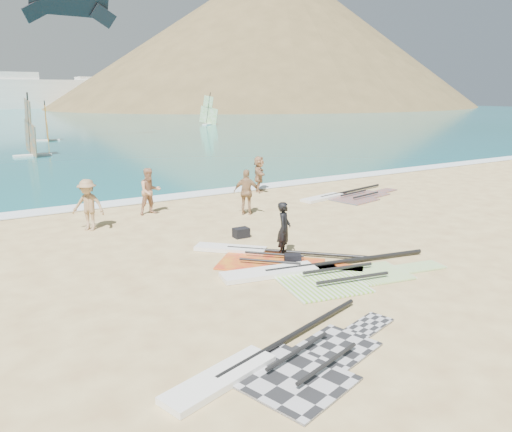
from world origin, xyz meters
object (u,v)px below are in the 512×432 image
beachgoer_left (150,191)px  rig_orange (346,196)px  gear_bag_far (293,259)px  rig_red (260,256)px  rig_grey (280,364)px  rig_green (320,274)px  beachgoer_back (247,192)px  beachgoer_mid (88,205)px  gear_bag_near (241,233)px  beachgoer_right (259,174)px  person_wetsuit (284,229)px

beachgoer_left → rig_orange: bearing=-14.4°
gear_bag_far → rig_red: bearing=117.4°
rig_orange → rig_grey: bearing=-147.6°
rig_green → beachgoer_left: beachgoer_left is taller
gear_bag_far → rig_grey: bearing=-128.3°
rig_green → beachgoer_back: size_ratio=3.41×
gear_bag_far → beachgoer_mid: (-3.84, 6.51, 0.74)m
beachgoer_left → rig_red: bearing=-87.0°
rig_green → gear_bag_near: gear_bag_near is taller
rig_red → beachgoer_left: size_ratio=2.48×
rig_red → rig_grey: bearing=-74.1°
gear_bag_near → beachgoer_back: beachgoer_back is taller
gear_bag_near → beachgoer_right: bearing=53.6°
beachgoer_mid → beachgoer_right: size_ratio=1.05×
rig_grey → gear_bag_near: (3.40, 7.16, 0.11)m
rig_grey → beachgoer_mid: 10.73m
gear_bag_far → beachgoer_mid: size_ratio=0.26×
gear_bag_near → person_wetsuit: (0.13, -2.24, 0.63)m
beachgoer_back → rig_grey: bearing=101.8°
rig_orange → gear_bag_near: (-7.18, -2.99, 0.11)m
gear_bag_far → rig_green: bearing=-85.9°
beachgoer_mid → beachgoer_right: bearing=59.2°
rig_grey → beachgoer_back: 11.06m
beachgoer_mid → gear_bag_far: bearing=-18.1°
rig_orange → person_wetsuit: person_wetsuit is taller
gear_bag_near → beachgoer_left: beachgoer_left is taller
rig_orange → rig_red: (-7.76, -5.06, -0.00)m
gear_bag_far → person_wetsuit: person_wetsuit is taller
rig_grey → beachgoer_right: beachgoer_right is taller
gear_bag_far → person_wetsuit: 1.02m
rig_red → gear_bag_far: (0.48, -0.93, 0.09)m
rig_green → beachgoer_mid: (-3.92, 7.59, 0.83)m
rig_green → beachgoer_right: bearing=76.8°
gear_bag_far → beachgoer_left: size_ratio=0.25×
rig_green → person_wetsuit: 1.99m
rig_red → beachgoer_left: (-0.77, 6.67, 0.85)m
beachgoer_left → beachgoer_mid: bearing=-160.9°
rig_red → beachgoer_back: beachgoer_back is taller
rig_grey → person_wetsuit: person_wetsuit is taller
gear_bag_near → beachgoer_mid: bearing=138.3°
gear_bag_near → beachgoer_left: size_ratio=0.27×
beachgoer_mid → rig_orange: bearing=38.7°
person_wetsuit → rig_grey: bearing=-170.1°
rig_red → person_wetsuit: bearing=31.5°
beachgoer_right → rig_red: bearing=177.5°
rig_red → beachgoer_right: 9.86m
beachgoer_left → beachgoer_right: (5.98, 1.66, -0.06)m
beachgoer_mid → beachgoer_back: beachgoer_mid is taller
rig_red → beachgoer_right: size_ratio=2.65×
rig_grey → beachgoer_mid: bearing=76.6°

